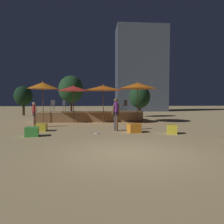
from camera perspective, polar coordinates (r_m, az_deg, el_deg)
The scene contains 20 objects.
ground_plane at distance 7.29m, azimuth 4.38°, elevation -10.65°, with size 120.00×120.00×0.00m, color tan.
wooden_deck at distance 18.51m, azimuth -5.99°, elevation -1.12°, with size 8.64×2.71×0.86m.
patio_umbrella_0 at distance 16.65m, azimuth -2.28°, elevation 6.29°, with size 2.95×2.95×2.94m.
patio_umbrella_1 at distance 17.38m, azimuth -17.64°, elevation 6.60°, with size 2.30×2.30×3.17m.
patio_umbrella_2 at distance 17.32m, azimuth 6.74°, elevation 6.84°, with size 2.96×2.96×3.19m.
patio_umbrella_3 at distance 17.10m, azimuth -10.05°, elevation 6.05°, with size 2.49×2.49×2.91m.
cube_seat_0 at distance 11.20m, azimuth -20.17°, elevation -4.85°, with size 0.70×0.70×0.45m.
cube_seat_1 at distance 11.82m, azimuth 5.76°, elevation -4.20°, with size 0.72×0.72×0.48m.
cube_seat_2 at distance 12.96m, azimuth -17.90°, elevation -3.82°, with size 0.55×0.55×0.42m.
cube_seat_3 at distance 11.72m, azimuth 15.37°, elevation -4.36°, with size 0.58×0.58×0.47m.
person_0 at distance 12.35m, azimuth 1.04°, elevation -0.15°, with size 0.48×0.31×1.86m.
person_2 at distance 14.80m, azimuth -19.66°, elevation -0.50°, with size 0.44×0.28×1.62m.
bistro_chair_0 at distance 17.81m, azimuth 3.38°, elevation 1.99°, with size 0.48×0.48×0.90m.
bistro_chair_1 at distance 18.90m, azimuth -15.23°, elevation 1.95°, with size 0.41×0.41×0.90m.
bistro_chair_2 at distance 18.98m, azimuth -12.23°, elevation 1.99°, with size 0.48×0.48×0.90m.
frisbee_disc at distance 11.42m, azimuth -3.92°, elevation -5.57°, with size 0.28×0.28×0.03m.
background_tree_0 at distance 27.13m, azimuth -22.17°, elevation 3.89°, with size 2.06×2.06×3.39m.
background_tree_1 at distance 23.21m, azimuth 7.23°, elevation 3.96°, with size 2.20×2.20×3.33m.
background_tree_2 at distance 28.07m, azimuth -10.65°, elevation 5.82°, with size 3.12×3.12×4.84m.
distant_building at distance 36.39m, azimuth 7.60°, elevation 10.98°, with size 8.06×3.99×13.55m.
Camera 1 is at (-1.13, -6.99, 1.72)m, focal length 35.00 mm.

